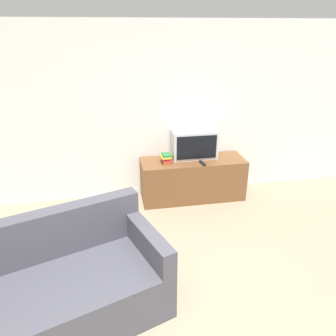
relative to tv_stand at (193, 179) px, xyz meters
The scene contains 6 objects.
wall_back 1.22m from the tv_stand, 153.29° to the left, with size 9.00×0.06×2.60m.
tv_stand is the anchor object (origin of this frame).
television 0.54m from the tv_stand, 72.25° to the left, with size 0.68×0.33×0.43m.
couch 2.84m from the tv_stand, 131.83° to the right, with size 2.32×1.59×0.95m.
book_stack 0.57m from the tv_stand, behind, with size 0.17×0.23×0.14m.
remote_on_stand 0.38m from the tv_stand, 61.33° to the right, with size 0.07×0.18×0.02m.
Camera 1 is at (-0.57, -1.74, 2.48)m, focal length 35.00 mm.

